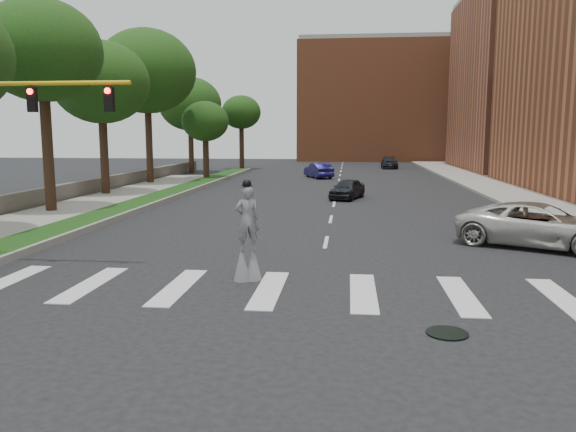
% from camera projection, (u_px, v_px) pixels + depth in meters
% --- Properties ---
extents(ground_plane, '(160.00, 160.00, 0.00)m').
position_uv_depth(ground_plane, '(313.00, 302.00, 14.33)').
color(ground_plane, black).
rests_on(ground_plane, ground).
extents(grass_median, '(2.00, 60.00, 0.25)m').
position_uv_depth(grass_median, '(150.00, 200.00, 35.20)').
color(grass_median, '#153C11').
rests_on(grass_median, ground).
extents(median_curb, '(0.20, 60.00, 0.28)m').
position_uv_depth(median_curb, '(167.00, 200.00, 35.09)').
color(median_curb, gray).
rests_on(median_curb, ground).
extents(sidewalk_left, '(4.00, 60.00, 0.18)m').
position_uv_depth(sidewalk_left, '(11.00, 225.00, 25.69)').
color(sidewalk_left, gray).
rests_on(sidewalk_left, ground).
extents(sidewalk_right, '(5.00, 90.00, 0.18)m').
position_uv_depth(sidewalk_right, '(523.00, 196.00, 37.58)').
color(sidewalk_right, gray).
rests_on(sidewalk_right, ground).
extents(stone_wall, '(0.50, 56.00, 1.10)m').
position_uv_depth(stone_wall, '(81.00, 189.00, 37.69)').
color(stone_wall, '#5A554D').
rests_on(stone_wall, ground).
extents(manhole, '(0.90, 0.90, 0.04)m').
position_uv_depth(manhole, '(447.00, 333.00, 12.04)').
color(manhole, black).
rests_on(manhole, ground).
extents(building_far, '(16.00, 22.00, 20.00)m').
position_uv_depth(building_far, '(537.00, 82.00, 63.65)').
color(building_far, '#A5573C').
rests_on(building_far, ground).
extents(building_backdrop, '(26.00, 14.00, 18.00)m').
position_uv_depth(building_backdrop, '(382.00, 103.00, 89.10)').
color(building_backdrop, '#A05232').
rests_on(building_backdrop, ground).
extents(traffic_signal, '(5.30, 0.23, 6.20)m').
position_uv_depth(traffic_signal, '(11.00, 137.00, 17.71)').
color(traffic_signal, black).
rests_on(traffic_signal, ground).
extents(stilt_performer, '(0.82, 0.66, 2.97)m').
position_uv_depth(stilt_performer, '(247.00, 239.00, 16.29)').
color(stilt_performer, black).
rests_on(stilt_performer, ground).
extents(suv_crossing, '(6.61, 5.26, 1.67)m').
position_uv_depth(suv_crossing, '(540.00, 225.00, 21.13)').
color(suv_crossing, silver).
rests_on(suv_crossing, ground).
extents(car_near, '(2.65, 4.17, 1.32)m').
position_uv_depth(car_near, '(347.00, 189.00, 36.73)').
color(car_near, black).
rests_on(car_near, ground).
extents(car_mid, '(3.20, 4.72, 1.47)m').
position_uv_depth(car_mid, '(318.00, 170.00, 54.00)').
color(car_mid, '#191752').
rests_on(car_mid, ground).
extents(car_far, '(2.02, 4.82, 1.39)m').
position_uv_depth(car_far, '(389.00, 163.00, 68.66)').
color(car_far, black).
rests_on(car_far, ground).
extents(tree_2, '(6.18, 6.18, 11.13)m').
position_uv_depth(tree_2, '(42.00, 51.00, 28.91)').
color(tree_2, black).
rests_on(tree_2, ground).
extents(tree_3, '(6.47, 6.47, 10.40)m').
position_uv_depth(tree_3, '(101.00, 83.00, 37.53)').
color(tree_3, black).
rests_on(tree_3, ground).
extents(tree_4, '(8.07, 8.07, 12.74)m').
position_uv_depth(tree_4, '(147.00, 72.00, 45.99)').
color(tree_4, black).
rests_on(tree_4, ground).
extents(tree_5, '(6.65, 6.65, 10.18)m').
position_uv_depth(tree_5, '(190.00, 104.00, 59.63)').
color(tree_5, black).
rests_on(tree_5, ground).
extents(tree_6, '(4.27, 4.27, 7.16)m').
position_uv_depth(tree_6, '(205.00, 122.00, 51.08)').
color(tree_6, black).
rests_on(tree_6, ground).
extents(tree_7, '(4.61, 4.61, 8.68)m').
position_uv_depth(tree_7, '(241.00, 113.00, 65.90)').
color(tree_7, black).
rests_on(tree_7, ground).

